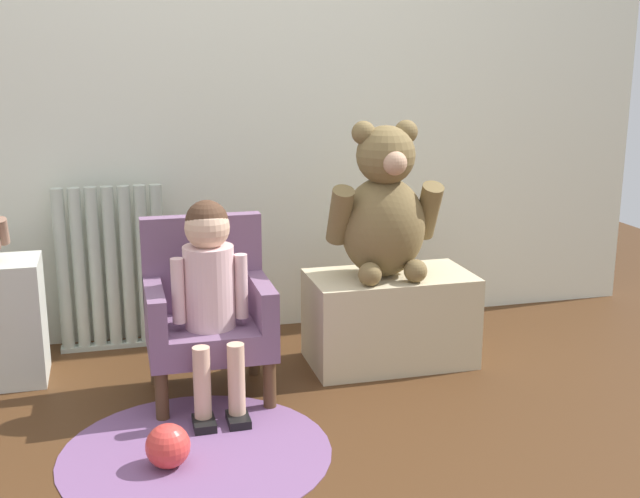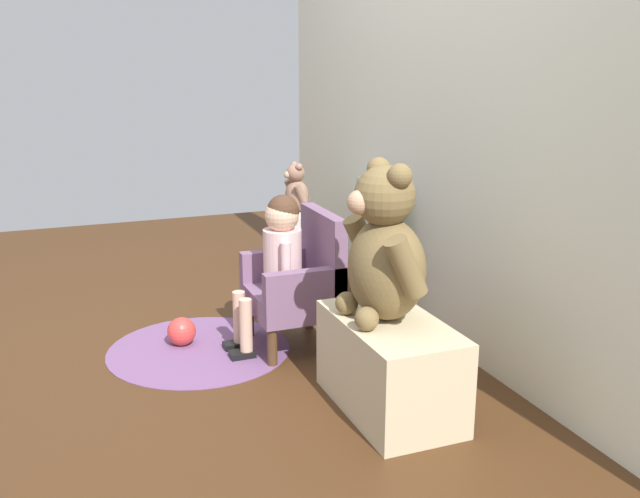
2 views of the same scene
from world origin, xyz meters
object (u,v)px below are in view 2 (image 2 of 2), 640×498
small_dresser (303,251)px  floor_rug (199,349)px  toy_ball (182,331)px  child_figure (278,251)px  large_teddy_bear (385,251)px  radiator (375,247)px  small_teddy_bear (296,190)px  child_armchair (300,282)px  low_bench (390,365)px

small_dresser → floor_rug: small_dresser is taller
toy_ball → child_figure: bearing=65.6°
small_dresser → large_teddy_bear: bearing=-8.0°
radiator → small_teddy_bear: 0.57m
small_dresser → small_teddy_bear: 0.35m
child_armchair → large_teddy_bear: 0.74m
child_figure → toy_ball: child_figure is taller
child_figure → small_teddy_bear: size_ratio=2.59×
toy_ball → floor_rug: bearing=35.1°
child_figure → toy_ball: 0.59m
small_dresser → child_armchair: bearing=-21.0°
small_teddy_bear → toy_ball: small_teddy_bear is taller
child_figure → small_teddy_bear: bearing=154.8°
low_bench → toy_ball: size_ratio=4.74×
floor_rug → child_armchair: bearing=77.6°
small_dresser → low_bench: small_dresser is taller
child_figure → large_teddy_bear: (0.67, 0.19, 0.15)m
radiator → floor_rug: bearing=-77.5°
child_armchair → child_figure: 0.19m
small_teddy_bear → floor_rug: small_teddy_bear is taller
radiator → toy_ball: radiator is taller
large_teddy_bear → small_teddy_bear: large_teddy_bear is taller
large_teddy_bear → small_teddy_bear: (-1.42, 0.17, -0.03)m
floor_rug → large_teddy_bear: bearing=34.7°
small_dresser → small_teddy_bear: small_teddy_bear is taller
child_armchair → toy_ball: bearing=-109.8°
small_dresser → floor_rug: size_ratio=0.55×
radiator → child_figure: (0.32, -0.63, 0.12)m
low_bench → floor_rug: low_bench is taller
small_teddy_bear → floor_rug: bearing=-47.0°
child_figure → low_bench: bearing=15.8°
small_dresser → large_teddy_bear: large_teddy_bear is taller
child_figure → toy_ball: (-0.18, -0.41, -0.39)m
large_teddy_bear → child_armchair: bearing=-173.0°
small_dresser → low_bench: bearing=-7.2°
small_dresser → toy_ball: (0.54, -0.79, -0.16)m
radiator → child_armchair: size_ratio=1.08×
toy_ball → child_armchair: bearing=70.2°
small_dresser → child_figure: (0.72, -0.38, 0.23)m
child_armchair → floor_rug: size_ratio=0.75×
low_bench → small_dresser: bearing=172.8°
radiator → small_dresser: size_ratio=1.46×
floor_rug → low_bench: bearing=34.1°
radiator → small_teddy_bear: bearing=-147.8°
radiator → child_armchair: (0.32, -0.52, -0.03)m
low_bench → floor_rug: bearing=-145.9°
toy_ball → radiator: bearing=97.2°
child_armchair → large_teddy_bear: bearing=7.0°
large_teddy_bear → toy_ball: (-0.86, -0.59, -0.54)m
small_dresser → toy_ball: size_ratio=3.47×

